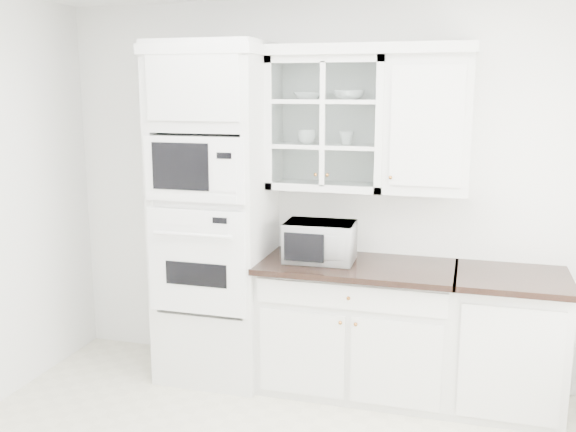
% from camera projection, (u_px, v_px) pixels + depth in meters
% --- Properties ---
extents(room_shell, '(4.00, 3.50, 2.70)m').
position_uv_depth(room_shell, '(273.00, 149.00, 3.31)').
color(room_shell, white).
rests_on(room_shell, ground).
extents(oven_column, '(0.76, 0.68, 2.40)m').
position_uv_depth(oven_column, '(215.00, 215.00, 4.56)').
color(oven_column, silver).
rests_on(oven_column, ground).
extents(base_cabinet_run, '(1.32, 0.67, 0.92)m').
position_uv_depth(base_cabinet_run, '(356.00, 326.00, 4.45)').
color(base_cabinet_run, silver).
rests_on(base_cabinet_run, ground).
extents(extra_base_cabinet, '(0.72, 0.67, 0.92)m').
position_uv_depth(extra_base_cabinet, '(508.00, 342.00, 4.18)').
color(extra_base_cabinet, silver).
rests_on(extra_base_cabinet, ground).
extents(upper_cabinet_glass, '(0.80, 0.33, 0.90)m').
position_uv_depth(upper_cabinet_glass, '(328.00, 123.00, 4.38)').
color(upper_cabinet_glass, silver).
rests_on(upper_cabinet_glass, room_shell).
extents(upper_cabinet_solid, '(0.55, 0.33, 0.90)m').
position_uv_depth(upper_cabinet_solid, '(429.00, 125.00, 4.20)').
color(upper_cabinet_solid, silver).
rests_on(upper_cabinet_solid, room_shell).
extents(crown_molding, '(2.14, 0.38, 0.07)m').
position_uv_depth(crown_molding, '(313.00, 50.00, 4.29)').
color(crown_molding, silver).
rests_on(crown_molding, room_shell).
extents(countertop_microwave, '(0.48, 0.40, 0.27)m').
position_uv_depth(countertop_microwave, '(320.00, 241.00, 4.40)').
color(countertop_microwave, white).
rests_on(countertop_microwave, base_cabinet_run).
extents(bowl_a, '(0.25, 0.25, 0.05)m').
position_uv_depth(bowl_a, '(309.00, 96.00, 4.37)').
color(bowl_a, white).
rests_on(bowl_a, upper_cabinet_glass).
extents(bowl_b, '(0.24, 0.24, 0.06)m').
position_uv_depth(bowl_b, '(349.00, 95.00, 4.28)').
color(bowl_b, white).
rests_on(bowl_b, upper_cabinet_glass).
extents(cup_a, '(0.15, 0.15, 0.10)m').
position_uv_depth(cup_a, '(307.00, 136.00, 4.44)').
color(cup_a, white).
rests_on(cup_a, upper_cabinet_glass).
extents(cup_b, '(0.11, 0.11, 0.09)m').
position_uv_depth(cup_b, '(347.00, 138.00, 4.36)').
color(cup_b, white).
rests_on(cup_b, upper_cabinet_glass).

